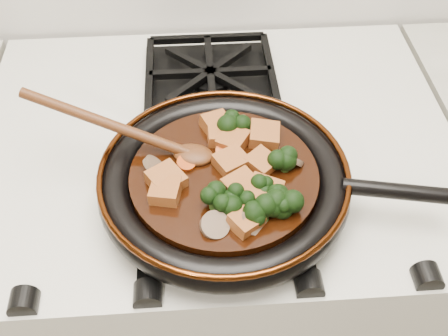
{
  "coord_description": "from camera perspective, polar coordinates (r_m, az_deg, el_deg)",
  "views": [
    {
      "loc": [
        -0.03,
        1.04,
        1.51
      ],
      "look_at": [
        0.0,
        1.56,
        0.97
      ],
      "focal_mm": 45.0,
      "sensor_mm": 36.0,
      "label": 1
    }
  ],
  "objects": [
    {
      "name": "stove",
      "position": [
        1.24,
        -0.64,
        -12.13
      ],
      "size": [
        0.76,
        0.6,
        0.9
      ],
      "primitive_type": "cube",
      "color": "beige",
      "rests_on": "ground"
    },
    {
      "name": "burner_grate_front",
      "position": [
        0.78,
        -0.27,
        -3.19
      ],
      "size": [
        0.23,
        0.23,
        0.03
      ],
      "primitive_type": null,
      "color": "black",
      "rests_on": "stove"
    },
    {
      "name": "burner_grate_back",
      "position": [
        0.99,
        -1.38,
        9.28
      ],
      "size": [
        0.23,
        0.23,
        0.03
      ],
      "primitive_type": null,
      "color": "black",
      "rests_on": "stove"
    },
    {
      "name": "skillet",
      "position": [
        0.77,
        0.16,
        -1.36
      ],
      "size": [
        0.47,
        0.34,
        0.05
      ],
      "rotation": [
        0.0,
        0.0,
        -0.2
      ],
      "color": "black",
      "rests_on": "burner_grate_front"
    },
    {
      "name": "braising_sauce",
      "position": [
        0.76,
        0.0,
        -1.09
      ],
      "size": [
        0.26,
        0.26,
        0.02
      ],
      "primitive_type": "cylinder",
      "color": "black",
      "rests_on": "skillet"
    },
    {
      "name": "tofu_cube_0",
      "position": [
        0.72,
        4.08,
        -2.58
      ],
      "size": [
        0.06,
        0.06,
        0.03
      ],
      "primitive_type": "cube",
      "rotation": [
        0.12,
        -0.0,
        1.17
      ],
      "color": "brown",
      "rests_on": "braising_sauce"
    },
    {
      "name": "tofu_cube_1",
      "position": [
        0.79,
        0.93,
        2.73
      ],
      "size": [
        0.05,
        0.05,
        0.03
      ],
      "primitive_type": "cube",
      "rotation": [
        -0.01,
        -0.05,
        1.01
      ],
      "color": "brown",
      "rests_on": "braising_sauce"
    },
    {
      "name": "tofu_cube_2",
      "position": [
        0.8,
        -0.28,
        3.4
      ],
      "size": [
        0.04,
        0.04,
        0.03
      ],
      "primitive_type": "cube",
      "rotation": [
        0.07,
        -0.03,
        1.58
      ],
      "color": "brown",
      "rests_on": "braising_sauce"
    },
    {
      "name": "tofu_cube_3",
      "position": [
        0.74,
        -5.89,
        -1.24
      ],
      "size": [
        0.06,
        0.06,
        0.03
      ],
      "primitive_type": "cube",
      "rotation": [
        0.07,
        0.0,
        0.59
      ],
      "color": "brown",
      "rests_on": "braising_sauce"
    },
    {
      "name": "tofu_cube_4",
      "position": [
        0.73,
        -5.95,
        -2.37
      ],
      "size": [
        0.05,
        0.05,
        0.02
      ],
      "primitive_type": "cube",
      "rotation": [
        -0.03,
        -0.0,
        1.36
      ],
      "color": "brown",
      "rests_on": "braising_sauce"
    },
    {
      "name": "tofu_cube_5",
      "position": [
        0.76,
        3.83,
        0.48
      ],
      "size": [
        0.05,
        0.05,
        0.02
      ],
      "primitive_type": "cube",
      "rotation": [
        -0.02,
        -0.1,
        2.3
      ],
      "color": "brown",
      "rests_on": "braising_sauce"
    },
    {
      "name": "tofu_cube_6",
      "position": [
        0.73,
        1.85,
        -1.91
      ],
      "size": [
        0.06,
        0.06,
        0.03
      ],
      "primitive_type": "cube",
      "rotation": [
        -0.05,
        -0.09,
        0.52
      ],
      "color": "brown",
      "rests_on": "braising_sauce"
    },
    {
      "name": "tofu_cube_7",
      "position": [
        0.81,
        -0.76,
        4.42
      ],
      "size": [
        0.05,
        0.05,
        0.03
      ],
      "primitive_type": "cube",
      "rotation": [
        0.12,
        0.09,
        0.44
      ],
      "color": "brown",
      "rests_on": "braising_sauce"
    },
    {
      "name": "tofu_cube_8",
      "position": [
        0.8,
        4.1,
        3.31
      ],
      "size": [
        0.05,
        0.05,
        0.03
      ],
      "primitive_type": "cube",
      "rotation": [
        -0.07,
        -0.09,
        2.99
      ],
      "color": "brown",
      "rests_on": "braising_sauce"
    },
    {
      "name": "tofu_cube_9",
      "position": [
        0.71,
        2.25,
        -3.51
      ],
      "size": [
        0.05,
        0.05,
        0.02
      ],
      "primitive_type": "cube",
      "rotation": [
        -0.02,
        0.05,
        0.87
      ],
      "color": "brown",
      "rests_on": "braising_sauce"
    },
    {
      "name": "tofu_cube_10",
      "position": [
        0.69,
        2.2,
        -5.48
      ],
      "size": [
        0.05,
        0.05,
        0.03
      ],
      "primitive_type": "cube",
      "rotation": [
        0.09,
        0.1,
        0.65
      ],
      "color": "brown",
      "rests_on": "braising_sauce"
    },
    {
      "name": "tofu_cube_11",
      "position": [
        0.76,
        0.73,
        0.57
      ],
      "size": [
        0.05,
        0.05,
        0.03
      ],
      "primitive_type": "cube",
      "rotation": [
        0.07,
        -0.02,
        0.51
      ],
      "color": "brown",
      "rests_on": "braising_sauce"
    },
    {
      "name": "broccoli_floret_0",
      "position": [
        0.81,
        1.07,
        4.33
      ],
      "size": [
        0.06,
        0.07,
        0.06
      ],
      "primitive_type": null,
      "rotation": [
        -0.13,
        0.04,
        0.02
      ],
      "color": "black",
      "rests_on": "braising_sauce"
    },
    {
      "name": "broccoli_floret_1",
      "position": [
        0.75,
        6.26,
        0.36
      ],
      "size": [
        0.08,
        0.09,
        0.07
      ],
      "primitive_type": null,
      "rotation": [
        0.23,
        -0.18,
        0.4
      ],
      "color": "black",
      "rests_on": "braising_sauce"
    },
    {
      "name": "broccoli_floret_2",
      "position": [
        0.71,
        1.49,
        -3.23
      ],
      "size": [
        0.07,
        0.07,
        0.07
      ],
      "primitive_type": null,
      "rotation": [
        0.13,
        0.15,
        1.43
      ],
      "color": "black",
      "rests_on": "braising_sauce"
    },
    {
      "name": "broccoli_floret_3",
      "position": [
        0.7,
        4.1,
        -4.73
      ],
      "size": [
        0.09,
        0.09,
        0.07
      ],
      "primitive_type": null,
      "rotation": [
        -0.1,
        -0.21,
        0.77
      ],
      "color": "black",
      "rests_on": "braising_sauce"
    },
    {
      "name": "broccoli_floret_4",
      "position": [
        0.72,
        4.45,
        -2.46
      ],
      "size": [
        0.09,
        0.09,
        0.06
      ],
      "primitive_type": null,
      "rotation": [
        -0.24,
        -0.05,
        0.67
      ],
      "color": "black",
      "rests_on": "braising_sauce"
    },
    {
      "name": "broccoli_floret_5",
      "position": [
        0.71,
        4.95,
        -3.62
      ],
      "size": [
        0.09,
        0.08,
        0.07
      ],
      "primitive_type": null,
      "rotation": [
        -0.14,
        -0.25,
        0.76
      ],
      "color": "black",
      "rests_on": "braising_sauce"
    },
    {
      "name": "broccoli_floret_6",
      "position": [
        0.71,
        -1.07,
        -3.41
      ],
      "size": [
        0.08,
        0.09,
        0.07
      ],
      "primitive_type": null,
      "rotation": [
        0.23,
        0.18,
        2.53
      ],
      "color": "black",
      "rests_on": "braising_sauce"
    },
    {
      "name": "broccoli_floret_7",
      "position": [
        0.7,
        6.19,
        -4.14
      ],
      "size": [
        0.08,
        0.09,
        0.07
      ],
      "primitive_type": null,
      "rotation": [
        -0.24,
        -0.15,
        2.02
      ],
      "color": "black",
      "rests_on": "braising_sauce"
    },
    {
      "name": "carrot_coin_0",
      "position": [
        0.78,
        0.25,
        1.71
      ],
      "size": [
        0.03,
        0.03,
        0.02
      ],
      "primitive_type": "cylinder",
      "rotation": [
        0.33,
        -0.0,
        0.0
      ],
      "color": "#A63304",
      "rests_on": "braising_sauce"
    },
    {
      "name": "carrot_coin_1",
      "position": [
        0.76,
        -3.85,
        0.51
      ],
      "size": [
        0.03,
        0.03,
        0.01
      ],
      "primitive_type": "cylinder",
      "rotation": [
        0.18,
        0.08,
        0.0
      ],
      "color": "#A63304",
      "rests_on": "braising_sauce"
    },
    {
      "name": "carrot_coin_2",
      "position": [
        0.75,
        -6.18,
        -0.38
      ],
      "size": [
        0.03,
        0.03,
        0.02
      ],
      "primitive_type": "cylinder",
      "rotation": [
        -0.14,
        0.21,
        0.0
      ],
      "color": "#A63304",
      "rests_on": "braising_sauce"
    },
    {
      "name": "carrot_coin_3",
      "position": [
        0.77,
        -2.94,
        1.29
      ],
      "size": [
        0.03,
        0.03,
        0.01
      ],
      "primitive_type": "cylinder",
      "rotation": [
        0.05,
        0.08,
        0.0
      ],
      "color": "#A63304",
      "rests_on": "braising_sauce"
    },
    {
      "name": "carrot_coin_4",
      "position": [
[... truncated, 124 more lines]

